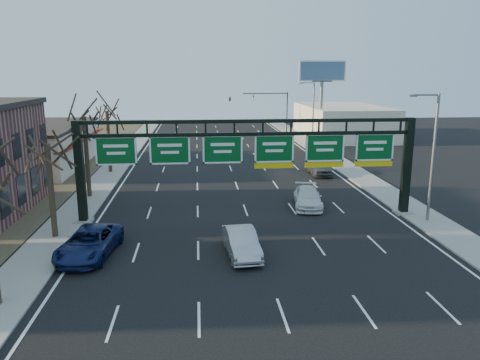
{
  "coord_description": "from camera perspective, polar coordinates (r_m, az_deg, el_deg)",
  "views": [
    {
      "loc": [
        -3.58,
        -24.39,
        10.42
      ],
      "look_at": [
        -0.74,
        6.53,
        3.2
      ],
      "focal_mm": 35.0,
      "sensor_mm": 36.0,
      "label": 1
    }
  ],
  "objects": [
    {
      "name": "lane_markings",
      "position": [
        45.73,
        -0.62,
        -0.07
      ],
      "size": [
        21.6,
        120.0,
        0.01
      ],
      "primitive_type": "cube",
      "color": "white",
      "rests_on": "ground"
    },
    {
      "name": "car_silver_sedan",
      "position": [
        27.25,
        0.18,
        -7.64
      ],
      "size": [
        2.06,
        4.83,
        1.55
      ],
      "primitive_type": "imported",
      "rotation": [
        0.0,
        0.0,
        0.09
      ],
      "color": "#A5A6AA",
      "rests_on": "ground"
    },
    {
      "name": "car_white_wagon",
      "position": [
        37.19,
        8.26,
        -2.13
      ],
      "size": [
        2.85,
        5.36,
        1.48
      ],
      "primitive_type": "imported",
      "rotation": [
        0.0,
        0.0,
        -0.16
      ],
      "color": "white",
      "rests_on": "ground"
    },
    {
      "name": "streetlight_near",
      "position": [
        34.78,
        22.35,
        3.28
      ],
      "size": [
        2.15,
        0.22,
        9.0
      ],
      "color": "slate",
      "rests_on": "sidewalk_right"
    },
    {
      "name": "sidewalk_right",
      "position": [
        48.43,
        14.65,
        0.31
      ],
      "size": [
        3.0,
        120.0,
        0.12
      ],
      "primitive_type": "cube",
      "color": "gray",
      "rests_on": "ground"
    },
    {
      "name": "sidewalk_left",
      "position": [
        46.51,
        -16.54,
        -0.33
      ],
      "size": [
        3.0,
        120.0,
        0.12
      ],
      "primitive_type": "cube",
      "color": "gray",
      "rests_on": "ground"
    },
    {
      "name": "cream_strip",
      "position": [
        56.88,
        -23.59,
        3.86
      ],
      "size": [
        10.9,
        18.4,
        4.7
      ],
      "color": "beige",
      "rests_on": "ground"
    },
    {
      "name": "car_silver_distant",
      "position": [
        57.3,
        -2.25,
        3.29
      ],
      "size": [
        2.06,
        4.22,
        1.33
      ],
      "primitive_type": "imported",
      "rotation": [
        0.0,
        0.0,
        -0.16
      ],
      "color": "#A9AAAE",
      "rests_on": "ground"
    },
    {
      "name": "tree_gantry",
      "position": [
        30.98,
        -22.66,
        5.96
      ],
      "size": [
        3.6,
        3.6,
        8.48
      ],
      "color": "#30271B",
      "rests_on": "sidewalk_left"
    },
    {
      "name": "tree_far",
      "position": [
        50.33,
        -16.01,
        9.25
      ],
      "size": [
        3.6,
        3.6,
        8.86
      ],
      "color": "#30271B",
      "rests_on": "sidewalk_left"
    },
    {
      "name": "billboard_right",
      "position": [
        71.83,
        9.96,
        11.82
      ],
      "size": [
        7.0,
        0.5,
        12.0
      ],
      "color": "slate",
      "rests_on": "ground"
    },
    {
      "name": "sign_gantry",
      "position": [
        33.11,
        1.32,
        3.02
      ],
      "size": [
        24.6,
        1.2,
        7.2
      ],
      "color": "black",
      "rests_on": "ground"
    },
    {
      "name": "tree_mid",
      "position": [
        40.53,
        -18.61,
        8.79
      ],
      "size": [
        3.6,
        3.6,
        9.24
      ],
      "color": "#30271B",
      "rests_on": "sidewalk_left"
    },
    {
      "name": "streetlight_far",
      "position": [
        66.57,
        8.81,
        8.35
      ],
      "size": [
        2.15,
        0.22,
        9.0
      ],
      "color": "slate",
      "rests_on": "sidewalk_right"
    },
    {
      "name": "car_grey_far",
      "position": [
        49.02,
        9.63,
        1.61
      ],
      "size": [
        1.98,
        4.8,
        1.63
      ],
      "primitive_type": "imported",
      "rotation": [
        0.0,
        0.0,
        -0.01
      ],
      "color": "#45484B",
      "rests_on": "ground"
    },
    {
      "name": "car_blue_suv",
      "position": [
        28.53,
        -17.88,
        -7.28
      ],
      "size": [
        3.36,
        6.03,
        1.6
      ],
      "primitive_type": "imported",
      "rotation": [
        0.0,
        0.0,
        -0.13
      ],
      "color": "#121F52",
      "rests_on": "ground"
    },
    {
      "name": "ground",
      "position": [
        26.76,
        2.9,
        -9.84
      ],
      "size": [
        160.0,
        160.0,
        0.0
      ],
      "primitive_type": "plane",
      "color": "black",
      "rests_on": "ground"
    },
    {
      "name": "building_right_distant",
      "position": [
        78.44,
        12.37,
        7.0
      ],
      "size": [
        12.0,
        20.0,
        5.0
      ],
      "primitive_type": "cube",
      "color": "beige",
      "rests_on": "ground"
    },
    {
      "name": "traffic_signal_mast",
      "position": [
        80.08,
        1.43,
        9.57
      ],
      "size": [
        10.16,
        0.54,
        7.0
      ],
      "color": "black",
      "rests_on": "ground"
    }
  ]
}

